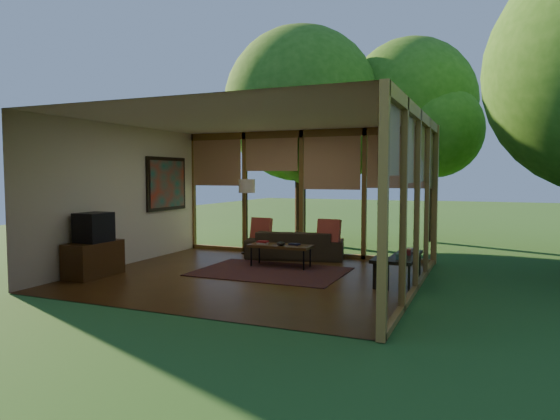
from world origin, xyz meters
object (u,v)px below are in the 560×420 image
at_px(sofa, 295,245).
at_px(coffee_table, 281,247).
at_px(television, 94,227).
at_px(media_cabinet, 94,259).
at_px(floor_lamp, 247,190).
at_px(side_console, 397,257).

relative_size(sofa, coffee_table, 1.67).
xyz_separation_m(television, coffee_table, (2.59, 2.06, -0.46)).
bearing_deg(media_cabinet, sofa, 50.72).
bearing_deg(floor_lamp, television, -111.47).
relative_size(television, floor_lamp, 0.33).
bearing_deg(side_console, television, -162.43).
distance_m(television, coffee_table, 3.34).
height_order(floor_lamp, coffee_table, floor_lamp).
height_order(sofa, side_console, sofa).
xyz_separation_m(floor_lamp, coffee_table, (1.31, -1.20, -1.01)).
distance_m(media_cabinet, floor_lamp, 3.68).
bearing_deg(floor_lamp, side_console, -25.76).
bearing_deg(coffee_table, media_cabinet, -141.67).
distance_m(sofa, floor_lamp, 1.65).
relative_size(floor_lamp, coffee_table, 1.38).
bearing_deg(floor_lamp, coffee_table, -42.45).
relative_size(media_cabinet, floor_lamp, 0.61).
bearing_deg(television, side_console, 17.57).
distance_m(sofa, media_cabinet, 3.96).
bearing_deg(side_console, sofa, 146.99).
height_order(media_cabinet, floor_lamp, floor_lamp).
bearing_deg(coffee_table, floor_lamp, 137.55).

